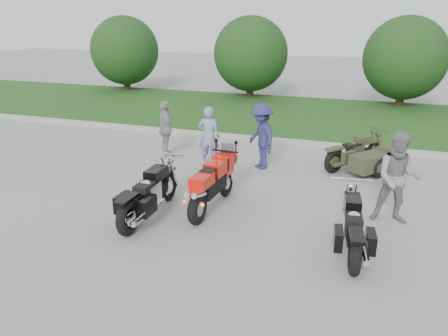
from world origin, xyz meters
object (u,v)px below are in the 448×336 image
(cruiser_left, at_px, (148,196))
(person_denim, at_px, (261,136))
(person_stripe, at_px, (209,136))
(person_back, at_px, (166,129))
(sportbike_red, at_px, (212,183))
(cruiser_sidecar, at_px, (364,158))
(cruiser_right, at_px, (353,229))
(person_grey, at_px, (398,178))

(cruiser_left, bearing_deg, person_denim, 69.91)
(cruiser_left, distance_m, person_stripe, 3.58)
(person_stripe, xyz_separation_m, person_back, (-1.46, 0.34, 0.00))
(cruiser_left, xyz_separation_m, person_stripe, (-0.04, 3.56, 0.35))
(sportbike_red, distance_m, person_back, 4.04)
(cruiser_sidecar, distance_m, person_denim, 2.76)
(cruiser_right, distance_m, person_denim, 4.70)
(cruiser_sidecar, bearing_deg, person_denim, -130.97)
(person_stripe, relative_size, person_denim, 0.93)
(person_stripe, bearing_deg, person_back, -19.59)
(person_denim, bearing_deg, cruiser_sidecar, 59.91)
(cruiser_right, xyz_separation_m, person_denim, (-2.64, 3.86, 0.44))
(person_stripe, bearing_deg, person_grey, 149.60)
(person_grey, bearing_deg, cruiser_sidecar, 99.34)
(person_stripe, height_order, person_back, person_back)
(cruiser_right, relative_size, cruiser_sidecar, 1.11)
(sportbike_red, xyz_separation_m, person_denim, (0.28, 3.01, 0.27))
(cruiser_sidecar, xyz_separation_m, person_stripe, (-4.07, -0.77, 0.43))
(cruiser_left, relative_size, cruiser_right, 1.07)
(person_stripe, bearing_deg, cruiser_left, 84.00)
(cruiser_left, height_order, person_back, person_back)
(person_grey, bearing_deg, cruiser_left, -167.10)
(person_grey, bearing_deg, sportbike_red, -174.02)
(sportbike_red, relative_size, cruiser_right, 0.97)
(cruiser_left, distance_m, person_grey, 4.97)
(cruiser_right, xyz_separation_m, person_stripe, (-4.04, 3.62, 0.38))
(person_grey, distance_m, person_denim, 4.10)
(person_grey, distance_m, person_back, 6.68)
(cruiser_left, bearing_deg, cruiser_sidecar, 46.70)
(sportbike_red, relative_size, person_grey, 1.19)
(sportbike_red, xyz_separation_m, person_stripe, (-1.12, 2.76, 0.21))
(person_grey, xyz_separation_m, person_back, (-6.22, 2.43, -0.10))
(sportbike_red, bearing_deg, person_grey, 13.10)
(sportbike_red, xyz_separation_m, cruiser_sidecar, (2.94, 3.53, -0.22))
(sportbike_red, height_order, cruiser_left, sportbike_red)
(cruiser_left, distance_m, person_denim, 4.07)
(person_grey, height_order, person_denim, person_grey)
(cruiser_right, distance_m, person_grey, 1.75)
(cruiser_left, height_order, person_grey, person_grey)
(sportbike_red, xyz_separation_m, person_back, (-2.58, 3.10, 0.21))
(cruiser_right, xyz_separation_m, person_back, (-5.50, 3.95, 0.38))
(cruiser_sidecar, distance_m, person_back, 5.56)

